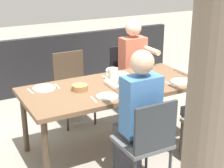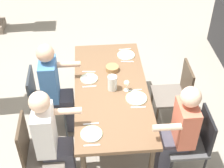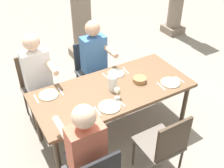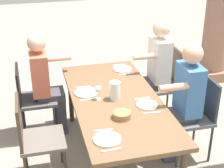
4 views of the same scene
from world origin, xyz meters
The scene contains 23 objects.
ground_plane centered at (0.00, 0.00, 0.00)m, with size 16.00×16.00×0.00m, color gray.
dining_table centered at (0.00, 0.00, 0.68)m, with size 1.96×0.90×0.74m.
chair_west_north centered at (-0.71, 0.87, 0.54)m, with size 0.44×0.44×0.94m.
chair_mid_north centered at (0.12, 0.87, 0.54)m, with size 0.44×0.44×0.92m.
chair_mid_south centered at (0.12, -0.87, 0.52)m, with size 0.44×0.44×0.91m.
diner_woman_green centered at (-0.71, -0.67, 0.70)m, with size 0.35×0.50×1.29m.
diner_man_white centered at (0.13, 0.69, 0.72)m, with size 0.35×0.50×1.33m.
diner_guest_third centered at (-0.71, 0.68, 0.72)m, with size 0.35×0.50×1.34m.
plate_0 centered at (-0.73, 0.27, 0.75)m, with size 0.23×0.23×0.02m.
fork_0 centered at (-0.88, 0.27, 0.75)m, with size 0.02×0.17×0.01m, color silver.
spoon_0 centered at (-0.58, 0.27, 0.75)m, with size 0.02×0.17×0.01m, color silver.
plate_1 centered at (-0.21, -0.28, 0.75)m, with size 0.26×0.26×0.02m.
wine_glass_1 centered at (-0.05, -0.18, 0.85)m, with size 0.07×0.07×0.15m.
fork_1 centered at (-0.36, -0.28, 0.75)m, with size 0.02×0.17×0.01m, color silver.
spoon_1 centered at (-0.06, -0.28, 0.75)m, with size 0.02×0.17×0.01m, color silver.
plate_2 centered at (0.20, 0.27, 0.75)m, with size 0.22×0.22×0.02m.
fork_2 centered at (0.05, 0.27, 0.75)m, with size 0.02×0.17×0.01m, color silver.
spoon_2 centered at (0.35, 0.27, 0.75)m, with size 0.02×0.17×0.01m, color silver.
plate_3 centered at (0.69, -0.26, 0.75)m, with size 0.24×0.24×0.02m.
fork_3 centered at (0.54, -0.26, 0.75)m, with size 0.02×0.17×0.01m, color silver.
spoon_3 centered at (0.84, -0.26, 0.75)m, with size 0.02×0.17×0.01m, color silver.
water_pitcher centered at (-0.01, -0.01, 0.83)m, with size 0.11×0.11×0.19m.
bread_basket centered at (0.37, -0.04, 0.77)m, with size 0.17×0.17×0.06m, color #9E7547.
Camera 3 is at (-1.35, -2.31, 2.72)m, focal length 43.54 mm.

